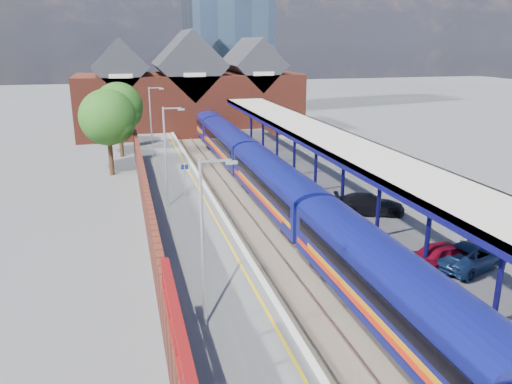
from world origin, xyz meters
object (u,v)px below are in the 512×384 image
(lamp_post_b, at_px, (206,234))
(parked_car_red, at_px, (448,254))
(lamp_post_c, at_px, (167,151))
(lamp_post_d, at_px, (152,118))
(train, at_px, (249,159))
(platform_sign, at_px, (185,175))
(parked_car_dark, at_px, (369,204))
(parked_car_blue, at_px, (471,255))

(lamp_post_b, xyz_separation_m, parked_car_red, (12.88, 2.31, -3.31))
(lamp_post_c, distance_m, lamp_post_d, 16.00)
(lamp_post_c, bearing_deg, train, 46.64)
(train, height_order, platform_sign, platform_sign)
(lamp_post_c, distance_m, parked_car_dark, 14.21)
(lamp_post_c, xyz_separation_m, parked_car_dark, (12.86, -5.07, -3.31))
(lamp_post_c, height_order, parked_car_blue, lamp_post_c)
(lamp_post_d, relative_size, parked_car_blue, 1.48)
(lamp_post_d, distance_m, parked_car_blue, 33.31)
(lamp_post_b, relative_size, platform_sign, 2.80)
(train, xyz_separation_m, parked_car_blue, (6.17, -22.34, -0.46))
(lamp_post_d, height_order, platform_sign, lamp_post_d)
(train, height_order, lamp_post_d, lamp_post_d)
(parked_car_blue, bearing_deg, platform_sign, 17.35)
(train, distance_m, parked_car_red, 22.57)
(platform_sign, height_order, parked_car_dark, platform_sign)
(lamp_post_d, bearing_deg, train, -44.36)
(lamp_post_d, bearing_deg, lamp_post_b, -90.00)
(lamp_post_d, height_order, parked_car_dark, lamp_post_d)
(train, relative_size, parked_car_blue, 13.90)
(parked_car_blue, bearing_deg, parked_car_dark, -13.54)
(train, height_order, parked_car_blue, train)
(lamp_post_d, height_order, parked_car_blue, lamp_post_d)
(lamp_post_b, height_order, parked_car_dark, lamp_post_b)
(platform_sign, bearing_deg, parked_car_dark, -31.59)
(parked_car_red, distance_m, parked_car_dark, 8.62)
(lamp_post_d, bearing_deg, parked_car_blue, -64.96)
(lamp_post_b, bearing_deg, parked_car_blue, 8.01)
(train, relative_size, parked_car_dark, 13.98)
(train, distance_m, lamp_post_d, 11.36)
(parked_car_dark, bearing_deg, lamp_post_c, 87.30)
(lamp_post_c, relative_size, parked_car_red, 1.74)
(train, xyz_separation_m, lamp_post_d, (-7.86, 7.68, 2.87))
(parked_car_blue, bearing_deg, lamp_post_d, 4.08)
(platform_sign, bearing_deg, lamp_post_d, 95.56)
(platform_sign, bearing_deg, lamp_post_b, -94.33)
(parked_car_red, relative_size, parked_car_dark, 0.85)
(parked_car_red, xyz_separation_m, parked_car_dark, (-0.02, 8.62, -0.00))
(lamp_post_b, height_order, lamp_post_d, same)
(lamp_post_b, relative_size, lamp_post_c, 1.00)
(lamp_post_b, bearing_deg, parked_car_red, 10.18)
(lamp_post_b, xyz_separation_m, lamp_post_c, (0.00, 16.00, 0.00))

